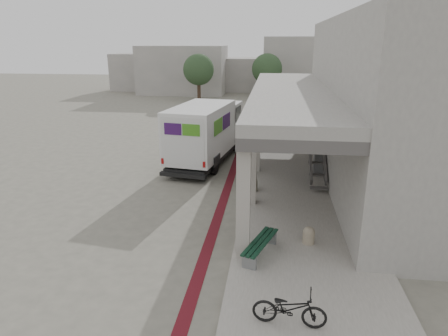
# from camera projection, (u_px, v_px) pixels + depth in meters

# --- Properties ---
(ground) EXTENTS (120.00, 120.00, 0.00)m
(ground) POSITION_uv_depth(u_px,v_px,m) (195.00, 207.00, 15.11)
(ground) COLOR #666357
(ground) RESTS_ON ground
(bike_lane_stripe) EXTENTS (0.35, 40.00, 0.01)m
(bike_lane_stripe) POSITION_uv_depth(u_px,v_px,m) (227.00, 190.00, 16.88)
(bike_lane_stripe) COLOR #59111A
(bike_lane_stripe) RESTS_ON ground
(sidewalk) EXTENTS (4.40, 28.00, 0.12)m
(sidewalk) POSITION_uv_depth(u_px,v_px,m) (302.00, 211.00, 14.62)
(sidewalk) COLOR gray
(sidewalk) RESTS_ON ground
(transit_building) EXTENTS (7.60, 17.00, 7.00)m
(transit_building) POSITION_uv_depth(u_px,v_px,m) (365.00, 103.00, 17.53)
(transit_building) COLOR gray
(transit_building) RESTS_ON ground
(distant_backdrop) EXTENTS (28.00, 10.00, 6.50)m
(distant_backdrop) POSITION_uv_depth(u_px,v_px,m) (228.00, 70.00, 48.55)
(distant_backdrop) COLOR gray
(distant_backdrop) RESTS_ON ground
(tree_left) EXTENTS (3.20, 3.20, 4.80)m
(tree_left) POSITION_uv_depth(u_px,v_px,m) (199.00, 70.00, 41.20)
(tree_left) COLOR #38281C
(tree_left) RESTS_ON ground
(tree_mid) EXTENTS (3.20, 3.20, 4.80)m
(tree_mid) POSITION_uv_depth(u_px,v_px,m) (267.00, 69.00, 42.27)
(tree_mid) COLOR #38281C
(tree_mid) RESTS_ON ground
(tree_right) EXTENTS (3.20, 3.20, 4.80)m
(tree_right) POSITION_uv_depth(u_px,v_px,m) (346.00, 70.00, 40.39)
(tree_right) COLOR #38281C
(tree_right) RESTS_ON ground
(fedex_truck) EXTENTS (3.22, 7.37, 3.04)m
(fedex_truck) POSITION_uv_depth(u_px,v_px,m) (206.00, 131.00, 20.42)
(fedex_truck) COLOR black
(fedex_truck) RESTS_ON ground
(bench) EXTENTS (1.03, 1.95, 0.45)m
(bench) POSITION_uv_depth(u_px,v_px,m) (260.00, 245.00, 11.42)
(bench) COLOR gray
(bench) RESTS_ON sidewalk
(bollard_near) EXTENTS (0.36, 0.36, 0.54)m
(bollard_near) POSITION_uv_depth(u_px,v_px,m) (309.00, 235.00, 12.12)
(bollard_near) COLOR gray
(bollard_near) RESTS_ON sidewalk
(bollard_far) EXTENTS (0.38, 0.38, 0.58)m
(bollard_far) POSITION_uv_depth(u_px,v_px,m) (253.00, 183.00, 16.45)
(bollard_far) COLOR gray
(bollard_far) RESTS_ON sidewalk
(utility_cabinet) EXTENTS (0.47, 0.62, 1.02)m
(utility_cabinet) POSITION_uv_depth(u_px,v_px,m) (319.00, 163.00, 18.41)
(utility_cabinet) COLOR slate
(utility_cabinet) RESTS_ON sidewalk
(bicycle_black) EXTENTS (1.64, 0.69, 0.84)m
(bicycle_black) POSITION_uv_depth(u_px,v_px,m) (289.00, 308.00, 8.57)
(bicycle_black) COLOR black
(bicycle_black) RESTS_ON sidewalk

